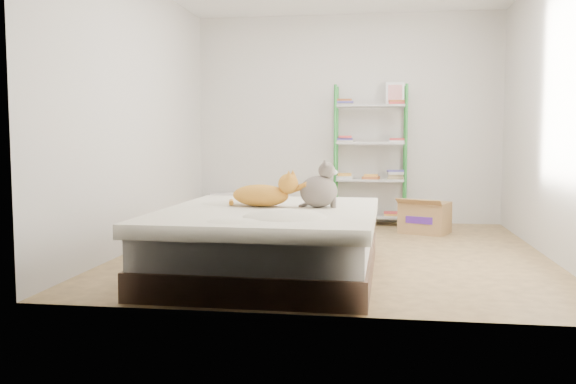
% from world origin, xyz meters
% --- Properties ---
extents(room, '(3.81, 4.21, 2.61)m').
position_xyz_m(room, '(0.00, 0.00, 1.30)').
color(room, tan).
rests_on(room, ground).
extents(bed, '(1.65, 2.05, 0.52)m').
position_xyz_m(bed, '(-0.43, -1.05, 0.26)').
color(bed, brown).
rests_on(bed, ground).
extents(orange_cat, '(0.60, 0.40, 0.22)m').
position_xyz_m(orange_cat, '(-0.53, -0.91, 0.63)').
color(orange_cat, gold).
rests_on(orange_cat, bed).
extents(grey_cat, '(0.36, 0.32, 0.36)m').
position_xyz_m(grey_cat, '(-0.06, -0.91, 0.70)').
color(grey_cat, slate).
rests_on(grey_cat, bed).
extents(shelf_unit, '(0.88, 0.36, 1.74)m').
position_xyz_m(shelf_unit, '(0.31, 1.88, 0.82)').
color(shelf_unit, '#2D8C38').
rests_on(shelf_unit, ground).
extents(cardboard_box, '(0.61, 0.63, 0.41)m').
position_xyz_m(cardboard_box, '(0.92, 1.26, 0.18)').
color(cardboard_box, '#A68956').
rests_on(cardboard_box, ground).
extents(white_bin, '(0.38, 0.35, 0.36)m').
position_xyz_m(white_bin, '(-1.55, 1.85, 0.18)').
color(white_bin, silver).
rests_on(white_bin, ground).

